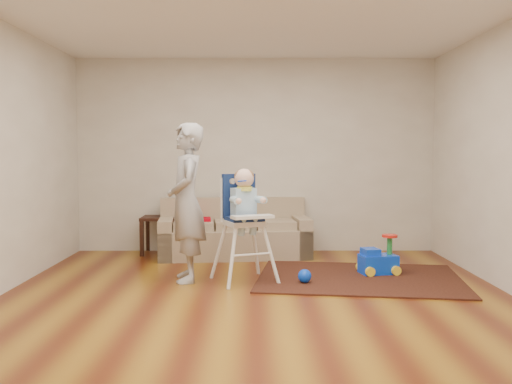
{
  "coord_description": "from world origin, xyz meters",
  "views": [
    {
      "loc": [
        -0.01,
        -5.27,
        1.4
      ],
      "look_at": [
        0.0,
        0.4,
        1.0
      ],
      "focal_mm": 40.0,
      "sensor_mm": 36.0,
      "label": 1
    }
  ],
  "objects_px": {
    "adult": "(187,202)",
    "high_chair": "(244,227)",
    "sofa": "(234,228)",
    "ride_on_toy": "(378,254)",
    "toy_ball": "(305,276)",
    "side_table": "(161,235)"
  },
  "relations": [
    {
      "from": "toy_ball",
      "to": "sofa",
      "type": "bearing_deg",
      "value": 116.24
    },
    {
      "from": "sofa",
      "to": "adult",
      "type": "distance_m",
      "value": 1.59
    },
    {
      "from": "sofa",
      "to": "ride_on_toy",
      "type": "distance_m",
      "value": 2.05
    },
    {
      "from": "adult",
      "to": "high_chair",
      "type": "bearing_deg",
      "value": 77.0
    },
    {
      "from": "ride_on_toy",
      "to": "toy_ball",
      "type": "height_order",
      "value": "ride_on_toy"
    },
    {
      "from": "side_table",
      "to": "adult",
      "type": "xyz_separation_m",
      "value": [
        0.55,
        -1.7,
        0.6
      ]
    },
    {
      "from": "ride_on_toy",
      "to": "adult",
      "type": "xyz_separation_m",
      "value": [
        -2.14,
        -0.29,
        0.62
      ]
    },
    {
      "from": "toy_ball",
      "to": "high_chair",
      "type": "distance_m",
      "value": 0.83
    },
    {
      "from": "side_table",
      "to": "ride_on_toy",
      "type": "height_order",
      "value": "side_table"
    },
    {
      "from": "ride_on_toy",
      "to": "adult",
      "type": "height_order",
      "value": "adult"
    },
    {
      "from": "sofa",
      "to": "toy_ball",
      "type": "height_order",
      "value": "sofa"
    },
    {
      "from": "side_table",
      "to": "toy_ball",
      "type": "height_order",
      "value": "side_table"
    },
    {
      "from": "side_table",
      "to": "ride_on_toy",
      "type": "bearing_deg",
      "value": -27.46
    },
    {
      "from": "toy_ball",
      "to": "side_table",
      "type": "bearing_deg",
      "value": 134.19
    },
    {
      "from": "sofa",
      "to": "ride_on_toy",
      "type": "bearing_deg",
      "value": -40.26
    },
    {
      "from": "sofa",
      "to": "side_table",
      "type": "xyz_separation_m",
      "value": [
        -1.02,
        0.24,
        -0.13
      ]
    },
    {
      "from": "toy_ball",
      "to": "high_chair",
      "type": "xyz_separation_m",
      "value": [
        -0.64,
        0.15,
        0.5
      ]
    },
    {
      "from": "toy_ball",
      "to": "adult",
      "type": "relative_size",
      "value": 0.08
    },
    {
      "from": "sofa",
      "to": "side_table",
      "type": "height_order",
      "value": "sofa"
    },
    {
      "from": "high_chair",
      "to": "adult",
      "type": "height_order",
      "value": "adult"
    },
    {
      "from": "toy_ball",
      "to": "adult",
      "type": "distance_m",
      "value": 1.49
    },
    {
      "from": "high_chair",
      "to": "adult",
      "type": "distance_m",
      "value": 0.68
    }
  ]
}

